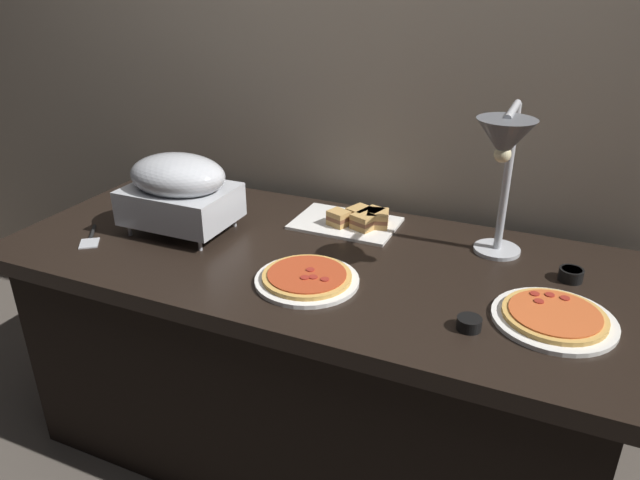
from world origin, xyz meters
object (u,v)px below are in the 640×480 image
(sandwich_platter, at_px, (356,220))
(sauce_cup_far, at_px, (571,274))
(sauce_cup_near, at_px, (469,323))
(serving_spatula, at_px, (91,238))
(heat_lamp, at_px, (504,153))
(chafing_dish, at_px, (179,189))
(pizza_plate_front, at_px, (554,317))
(pizza_plate_center, at_px, (307,278))

(sandwich_platter, relative_size, sauce_cup_far, 5.16)
(sauce_cup_near, bearing_deg, serving_spatula, 178.66)
(heat_lamp, height_order, sauce_cup_far, heat_lamp)
(chafing_dish, height_order, sandwich_platter, chafing_dish)
(chafing_dish, bearing_deg, sauce_cup_far, 7.54)
(chafing_dish, relative_size, sandwich_platter, 0.99)
(pizza_plate_front, xyz_separation_m, sauce_cup_far, (0.03, 0.24, 0.01))
(serving_spatula, bearing_deg, sauce_cup_far, 13.01)
(heat_lamp, relative_size, pizza_plate_front, 1.55)
(serving_spatula, bearing_deg, sandwich_platter, 30.41)
(sauce_cup_far, bearing_deg, pizza_plate_front, -96.28)
(heat_lamp, xyz_separation_m, serving_spatula, (-1.20, -0.27, -0.35))
(sauce_cup_near, relative_size, serving_spatula, 0.38)
(chafing_dish, distance_m, sauce_cup_near, 1.00)
(sandwich_platter, height_order, sauce_cup_far, sandwich_platter)
(sauce_cup_near, bearing_deg, sandwich_platter, 135.15)
(pizza_plate_front, distance_m, sauce_cup_near, 0.22)
(pizza_plate_front, relative_size, sauce_cup_near, 4.96)
(pizza_plate_front, bearing_deg, heat_lamp, 136.30)
(chafing_dish, xyz_separation_m, sauce_cup_near, (0.97, -0.20, -0.13))
(sandwich_platter, distance_m, serving_spatula, 0.86)
(sauce_cup_far, bearing_deg, sandwich_platter, 170.99)
(sauce_cup_near, xyz_separation_m, serving_spatula, (-1.21, 0.03, -0.01))
(sandwich_platter, bearing_deg, sauce_cup_near, -44.85)
(pizza_plate_center, distance_m, serving_spatula, 0.75)
(serving_spatula, bearing_deg, pizza_plate_front, 3.63)
(heat_lamp, bearing_deg, sandwich_platter, 160.18)
(pizza_plate_center, height_order, sauce_cup_near, same)
(heat_lamp, height_order, sandwich_platter, heat_lamp)
(sauce_cup_far, bearing_deg, pizza_plate_center, -155.27)
(chafing_dish, xyz_separation_m, pizza_plate_center, (0.52, -0.15, -0.13))
(sauce_cup_near, height_order, serving_spatula, sauce_cup_near)
(pizza_plate_front, distance_m, serving_spatula, 1.40)
(heat_lamp, distance_m, sandwich_platter, 0.59)
(pizza_plate_center, bearing_deg, serving_spatula, -178.34)
(heat_lamp, xyz_separation_m, pizza_plate_center, (-0.45, -0.25, -0.34))
(sauce_cup_near, relative_size, sauce_cup_far, 0.91)
(serving_spatula, bearing_deg, pizza_plate_center, 1.66)
(sauce_cup_near, bearing_deg, chafing_dish, 168.41)
(heat_lamp, bearing_deg, sauce_cup_near, -89.23)
(pizza_plate_front, xyz_separation_m, sandwich_platter, (-0.65, 0.35, 0.01))
(chafing_dish, height_order, pizza_plate_center, chafing_dish)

